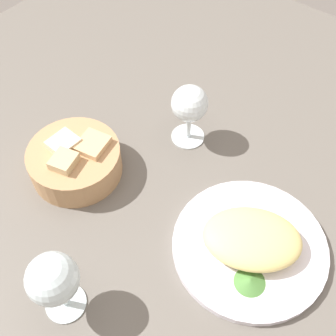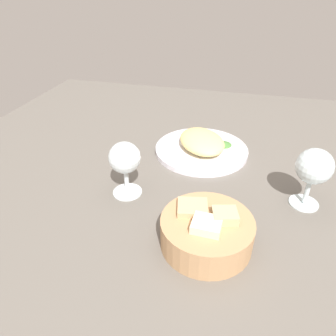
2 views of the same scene
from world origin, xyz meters
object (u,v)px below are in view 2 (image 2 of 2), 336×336
at_px(plate, 201,150).
at_px(bread_basket, 206,231).
at_px(wine_glass_far, 314,168).
at_px(wine_glass_near, 125,161).

height_order(plate, bread_basket, bread_basket).
height_order(bread_basket, wine_glass_far, wine_glass_far).
height_order(plate, wine_glass_near, wine_glass_near).
distance_m(bread_basket, wine_glass_far, 0.26).
xyz_separation_m(bread_basket, wine_glass_far, (-0.17, 0.19, 0.06)).
relative_size(plate, wine_glass_near, 2.00).
bearing_deg(wine_glass_far, bread_basket, -47.99).
xyz_separation_m(plate, wine_glass_near, (0.23, -0.13, 0.08)).
xyz_separation_m(plate, bread_basket, (0.34, 0.06, 0.02)).
distance_m(plate, wine_glass_near, 0.27).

